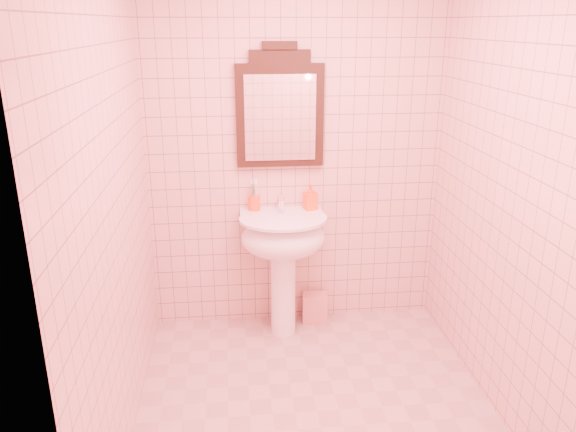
{
  "coord_description": "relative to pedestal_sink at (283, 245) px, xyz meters",
  "views": [
    {
      "loc": [
        -0.43,
        -2.6,
        2.08
      ],
      "look_at": [
        -0.11,
        0.55,
        0.98
      ],
      "focal_mm": 35.0,
      "sensor_mm": 36.0,
      "label": 1
    }
  ],
  "objects": [
    {
      "name": "back_wall",
      "position": [
        0.11,
        0.23,
        0.59
      ],
      "size": [
        2.0,
        0.02,
        2.5
      ],
      "primitive_type": "cube",
      "color": "#E1A69D",
      "rests_on": "floor"
    },
    {
      "name": "towel",
      "position": [
        0.24,
        0.13,
        -0.55
      ],
      "size": [
        0.19,
        0.14,
        0.22
      ],
      "primitive_type": "cube",
      "rotation": [
        0.0,
        0.0,
        -0.1
      ],
      "color": "pink",
      "rests_on": "floor"
    },
    {
      "name": "pedestal_sink",
      "position": [
        0.0,
        0.0,
        0.0
      ],
      "size": [
        0.58,
        0.58,
        0.86
      ],
      "color": "white",
      "rests_on": "floor"
    },
    {
      "name": "toothbrush_cup",
      "position": [
        -0.18,
        0.16,
        0.25
      ],
      "size": [
        0.08,
        0.08,
        0.19
      ],
      "rotation": [
        0.0,
        0.0,
        0.27
      ],
      "color": "#F93C14",
      "rests_on": "pedestal_sink"
    },
    {
      "name": "mirror",
      "position": [
        0.0,
        0.2,
        0.87
      ],
      "size": [
        0.58,
        0.06,
        0.8
      ],
      "color": "black",
      "rests_on": "back_wall"
    },
    {
      "name": "faucet",
      "position": [
        0.0,
        0.14,
        0.26
      ],
      "size": [
        0.04,
        0.16,
        0.11
      ],
      "color": "white",
      "rests_on": "pedestal_sink"
    },
    {
      "name": "floor",
      "position": [
        0.11,
        -0.87,
        -0.66
      ],
      "size": [
        2.2,
        2.2,
        0.0
      ],
      "primitive_type": "plane",
      "color": "tan",
      "rests_on": "ground"
    },
    {
      "name": "soap_dispenser",
      "position": [
        0.2,
        0.14,
        0.29
      ],
      "size": [
        0.1,
        0.1,
        0.18
      ],
      "primitive_type": "imported",
      "rotation": [
        0.0,
        0.0,
        0.28
      ],
      "color": "#FF4A15",
      "rests_on": "pedestal_sink"
    }
  ]
}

